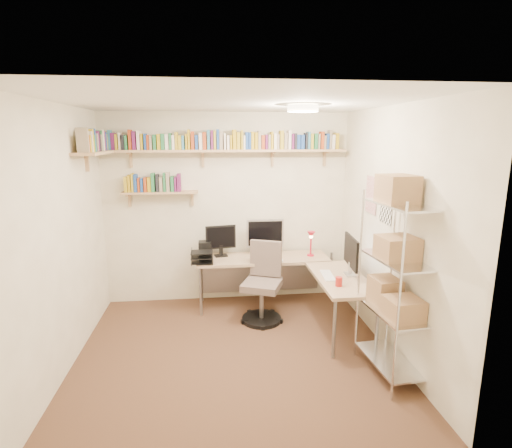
# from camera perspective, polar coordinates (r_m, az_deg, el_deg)

# --- Properties ---
(ground) EXTENTS (3.20, 3.20, 0.00)m
(ground) POSITION_cam_1_polar(r_m,az_deg,el_deg) (4.34, -3.03, -17.99)
(ground) COLOR #45331D
(ground) RESTS_ON ground
(room_shell) EXTENTS (3.24, 3.04, 2.52)m
(room_shell) POSITION_cam_1_polar(r_m,az_deg,el_deg) (3.80, -3.23, 2.59)
(room_shell) COLOR beige
(room_shell) RESTS_ON ground
(wall_shelves) EXTENTS (3.12, 1.09, 0.80)m
(wall_shelves) POSITION_cam_1_polar(r_m,az_deg,el_deg) (5.05, -9.03, 10.32)
(wall_shelves) COLOR tan
(wall_shelves) RESTS_ON ground
(corner_desk) EXTENTS (1.95, 1.68, 1.14)m
(corner_desk) POSITION_cam_1_polar(r_m,az_deg,el_deg) (5.01, 2.41, -5.55)
(corner_desk) COLOR tan
(corner_desk) RESTS_ON ground
(office_chair) EXTENTS (0.55, 0.56, 0.96)m
(office_chair) POSITION_cam_1_polar(r_m,az_deg,el_deg) (4.88, 1.00, -9.13)
(office_chair) COLOR black
(office_chair) RESTS_ON ground
(wire_rack) EXTENTS (0.43, 0.77, 1.87)m
(wire_rack) POSITION_cam_1_polar(r_m,az_deg,el_deg) (3.79, 19.27, -5.04)
(wire_rack) COLOR silver
(wire_rack) RESTS_ON ground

